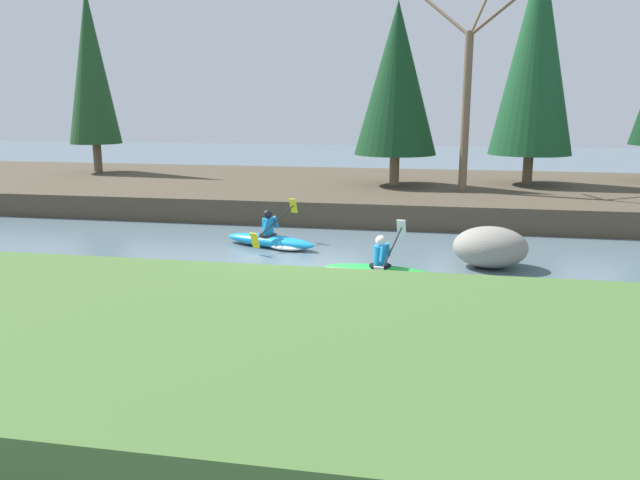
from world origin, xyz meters
The scene contains 10 objects.
ground_plane centered at (0.00, 0.00, 0.00)m, with size 90.00×90.00×0.00m, color slate.
riverbank_near centered at (0.00, -5.47, 0.37)m, with size 44.00×6.63×0.74m.
riverbank_far centered at (0.00, 10.66, 0.39)m, with size 44.00×10.90×0.78m.
conifer_tree_far_left centered at (-12.15, 12.01, 5.29)m, with size 2.21×2.21×7.79m.
conifer_tree_left centered at (1.09, 9.93, 4.64)m, with size 3.01×3.01×6.58m.
conifer_tree_mid_left centered at (6.00, 11.07, 5.59)m, with size 3.02×3.02×8.50m.
bare_tree_upstream centered at (3.57, 8.75, 4.13)m, with size 3.90×3.85×7.10m.
kayaker_lead centered at (1.71, -0.34, 0.20)m, with size 2.80×2.07×1.20m.
kayaker_middle centered at (-1.56, 2.35, 0.20)m, with size 2.76×2.02×1.20m.
boulder_midstream centered at (3.97, 1.29, 0.49)m, with size 1.72×1.35×0.97m.
Camera 1 is at (2.70, -13.38, 3.76)m, focal length 35.00 mm.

